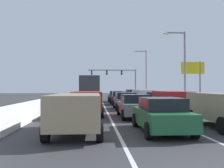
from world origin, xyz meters
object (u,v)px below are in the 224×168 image
Objects in this scene: sedan_green_center_lane_nearest at (161,115)px; sedan_navy_center_lane_fifth at (116,96)px; sedan_black_left_lane_fifth at (89,95)px; suv_tan_left_lane_nearest at (76,110)px; suv_red_left_lane_second at (87,101)px; traffic_light_gantry at (119,76)px; street_lamp_right_mid at (145,70)px; suv_red_right_lane_second at (172,100)px; sedan_charcoal_center_lane_third at (125,101)px; roadside_sign_right at (193,72)px; sedan_maroon_center_lane_fourth at (120,98)px; suv_tan_right_lane_nearest at (224,107)px; suv_silver_right_lane_fourth at (142,95)px; sedan_white_left_lane_third at (90,100)px; street_lamp_right_near at (182,61)px; suv_black_right_lane_fifth at (134,94)px; sedan_white_right_lane_third at (157,99)px; box_truck_left_lane_fourth at (90,88)px; sedan_gray_center_lane_second at (134,106)px.

sedan_green_center_lane_nearest is 23.76m from sedan_navy_center_lane_fifth.
sedan_black_left_lane_fifth is (-3.74, 28.57, 0.00)m from sedan_green_center_lane_nearest.
suv_red_left_lane_second is at bearing 87.97° from suv_tan_left_lane_nearest.
traffic_light_gantry reaches higher than sedan_navy_center_lane_fifth.
street_lamp_right_mid is (10.62, 9.80, 4.72)m from sedan_black_left_lane_fifth.
traffic_light_gantry is (-0.46, 38.01, 3.72)m from suv_red_right_lane_second.
traffic_light_gantry reaches higher than sedan_charcoal_center_lane_third.
traffic_light_gantry is 25.45m from roadside_sign_right.
sedan_maroon_center_lane_fourth is at bearing 89.07° from sedan_charcoal_center_lane_third.
traffic_light_gantry is (2.57, 46.29, 3.97)m from sedan_green_center_lane_nearest.
suv_red_left_lane_second is (-6.44, -1.24, 0.00)m from suv_red_right_lane_second.
suv_tan_right_lane_nearest is 28.52m from sedan_black_left_lane_fifth.
sedan_white_left_lane_third is (-6.48, -7.09, -0.25)m from suv_silver_right_lane_fourth.
street_lamp_right_near is (10.41, 10.20, 3.97)m from suv_red_left_lane_second.
street_lamp_right_mid is (3.82, 11.44, 4.47)m from suv_black_right_lane_fifth.
sedan_white_right_lane_third is at bearing -69.80° from sedan_navy_center_lane_fifth.
traffic_light_gantry is at bearing 86.83° from sedan_green_center_lane_nearest.
sedan_charcoal_center_lane_third is 9.89m from street_lamp_right_near.
suv_red_right_lane_second is 1.00× the size of suv_silver_right_lane_fourth.
suv_tan_right_lane_nearest is at bearing 15.88° from sedan_green_center_lane_nearest.
street_lamp_right_mid is at bearing 58.88° from box_truck_left_lane_fourth.
sedan_charcoal_center_lane_third is at bearing -102.03° from suv_black_right_lane_fifth.
traffic_light_gantry is (-0.51, 19.35, 3.72)m from suv_black_right_lane_fifth.
suv_tan_right_lane_nearest is at bearing -81.52° from sedan_navy_center_lane_fifth.
suv_tan_left_lane_nearest reaches higher than sedan_black_left_lane_fifth.
sedan_white_left_lane_third is at bearing -161.06° from street_lamp_right_near.
traffic_light_gantry is 1.99× the size of roadside_sign_right.
suv_black_right_lane_fifth reaches higher than sedan_black_left_lane_fifth.
sedan_white_left_lane_third is at bearing -108.40° from sedan_navy_center_lane_fifth.
sedan_green_center_lane_nearest is 5.53m from sedan_gray_center_lane_second.
sedan_white_left_lane_third is 0.48× the size of street_lamp_right_mid.
sedan_white_left_lane_third is (-6.78, -0.77, 0.00)m from sedan_white_right_lane_third.
suv_tan_right_lane_nearest is at bearing -62.04° from sedan_white_left_lane_third.
suv_red_right_lane_second is 18.66m from suv_black_right_lane_fifth.
sedan_maroon_center_lane_fourth is at bearing 172.15° from street_lamp_right_near.
suv_red_right_lane_second reaches higher than sedan_charcoal_center_lane_third.
sedan_green_center_lane_nearest is 1.00× the size of sedan_gray_center_lane_second.
suv_tan_right_lane_nearest is 37.85m from street_lamp_right_mid.
suv_black_right_lane_fifth is 1.00× the size of suv_red_left_lane_second.
suv_black_right_lane_fifth is 0.68× the size of box_truck_left_lane_fourth.
suv_black_right_lane_fifth is (0.05, 18.66, 0.00)m from suv_red_right_lane_second.
sedan_navy_center_lane_fifth is at bearing 71.60° from sedan_white_left_lane_third.
sedan_green_center_lane_nearest is 0.62× the size of box_truck_left_lane_fourth.
suv_tan_right_lane_nearest reaches higher than sedan_charcoal_center_lane_third.
street_lamp_right_near is at bearing 18.94° from sedan_white_left_lane_third.
sedan_navy_center_lane_fifth is at bearing 136.31° from suv_silver_right_lane_fourth.
suv_red_left_lane_second is at bearing -132.57° from sedan_white_right_lane_third.
sedan_gray_center_lane_second is at bearing 93.14° from sedan_green_center_lane_nearest.
suv_tan_right_lane_nearest is 3.50m from sedan_green_center_lane_nearest.
box_truck_left_lane_fourth is at bearing 176.69° from suv_silver_right_lane_fourth.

